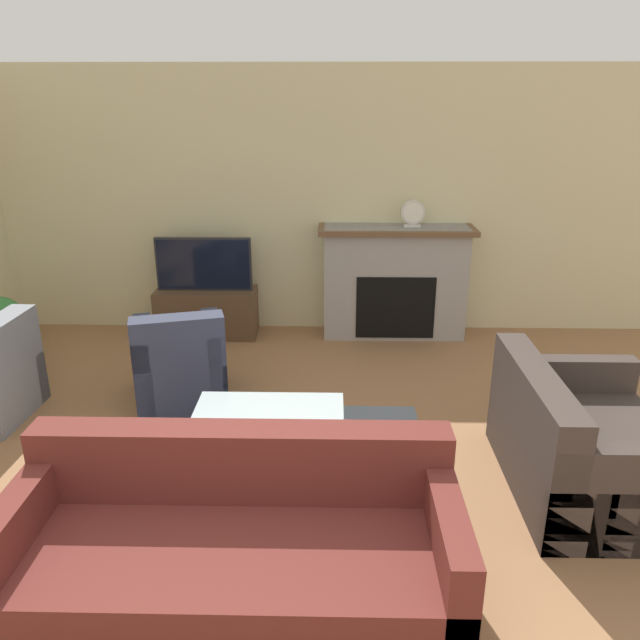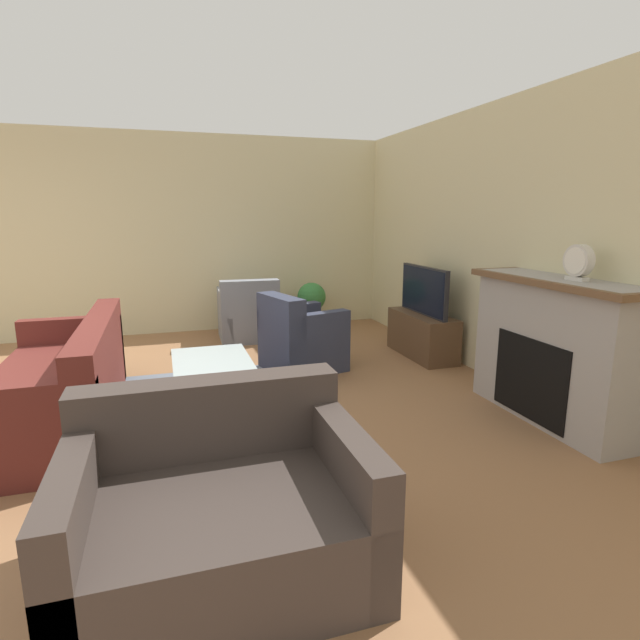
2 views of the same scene
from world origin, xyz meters
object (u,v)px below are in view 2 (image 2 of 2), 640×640
tv (424,291)px  couch_loveseat (220,512)px  couch_sectional (61,388)px  mantel_clock (578,262)px  coffee_table (212,365)px  armchair_by_window (248,316)px  potted_plant (312,300)px  armchair_accent (300,342)px

tv → couch_loveseat: size_ratio=0.74×
couch_sectional → mantel_clock: size_ratio=8.08×
couch_sectional → coffee_table: size_ratio=2.15×
coffee_table → armchair_by_window: bearing=163.4°
potted_plant → tv: bearing=25.7°
couch_sectional → couch_loveseat: (2.07, 1.01, -0.00)m
couch_loveseat → couch_sectional: bearing=116.0°
couch_sectional → armchair_by_window: 2.95m
armchair_accent → mantel_clock: size_ratio=3.35×
couch_sectional → armchair_accent: (-0.78, 2.18, 0.02)m
armchair_accent → potted_plant: armchair_accent is taller
armchair_accent → tv: bearing=-102.6°
couch_loveseat → armchair_by_window: 4.44m
coffee_table → potted_plant: bearing=147.7°
mantel_clock → armchair_by_window: bearing=-152.1°
tv → potted_plant: bearing=-154.3°
tv → armchair_by_window: size_ratio=1.19×
couch_loveseat → mantel_clock: bearing=16.6°
couch_loveseat → armchair_by_window: (-4.36, 0.86, 0.02)m
couch_sectional → coffee_table: 1.19m
tv → couch_sectional: bearing=-76.9°
armchair_accent → potted_plant: 1.92m
couch_sectional → mantel_clock: bearing=71.4°
couch_sectional → coffee_table: bearing=87.8°
couch_sectional → tv: bearing=103.1°
potted_plant → couch_loveseat: bearing=-21.5°
coffee_table → couch_sectional: bearing=-92.2°
tv → couch_loveseat: bearing=-42.3°
couch_sectional → potted_plant: bearing=132.3°
tv → mantel_clock: 2.17m
armchair_accent → mantel_clock: 2.76m
couch_loveseat → potted_plant: couch_loveseat is taller
couch_sectional → couch_loveseat: same height
armchair_by_window → couch_loveseat: bearing=81.2°
armchair_accent → potted_plant: (-1.80, 0.66, 0.13)m
potted_plant → mantel_clock: size_ratio=2.53×
tv → potted_plant: tv is taller
tv → couch_sectional: tv is taller
armchair_by_window → potted_plant: armchair_by_window is taller
couch_loveseat → armchair_accent: 3.08m
tv → mantel_clock: (2.11, 0.08, 0.52)m
couch_loveseat → potted_plant: size_ratio=1.97×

